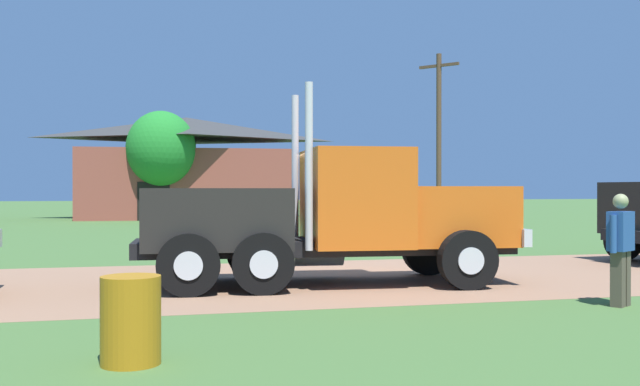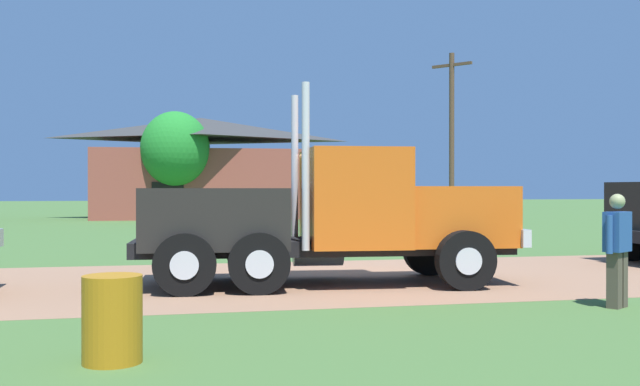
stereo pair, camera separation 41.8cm
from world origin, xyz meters
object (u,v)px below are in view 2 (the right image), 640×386
object	(u,v)px
visitor_standing_near	(617,245)
utility_pole_near	(452,134)
truck_foreground_white	(328,218)
steel_barrel	(112,319)
shed_building	(201,170)

from	to	relation	value
visitor_standing_near	utility_pole_near	world-z (taller)	utility_pole_near
truck_foreground_white	steel_barrel	xyz separation A→B (m)	(-3.57, -5.53, -0.80)
steel_barrel	shed_building	bearing A→B (deg)	85.69
steel_barrel	truck_foreground_white	bearing A→B (deg)	57.16
utility_pole_near	truck_foreground_white	bearing A→B (deg)	-118.30
shed_building	steel_barrel	bearing A→B (deg)	-94.31
truck_foreground_white	shed_building	bearing A→B (deg)	91.33
truck_foreground_white	visitor_standing_near	distance (m)	5.14
visitor_standing_near	shed_building	world-z (taller)	shed_building
truck_foreground_white	steel_barrel	distance (m)	6.63
shed_building	utility_pole_near	bearing A→B (deg)	-43.29
truck_foreground_white	visitor_standing_near	size ratio (longest dim) A/B	4.22
visitor_standing_near	utility_pole_near	size ratio (longest dim) A/B	0.20
truck_foreground_white	utility_pole_near	size ratio (longest dim) A/B	0.84
visitor_standing_near	steel_barrel	world-z (taller)	visitor_standing_near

